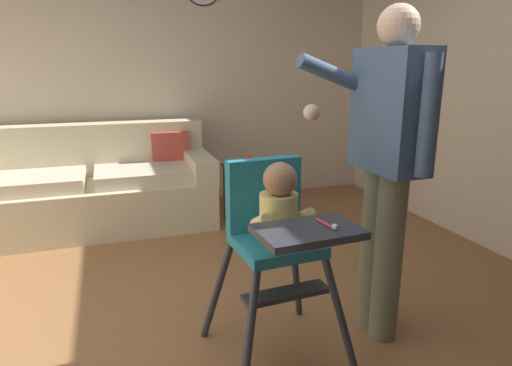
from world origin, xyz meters
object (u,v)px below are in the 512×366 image
Objects in this scene: high_chair at (276,224)px; sippy_cup at (248,160)px; couch at (92,189)px; adult_standing at (387,160)px; side_table at (249,182)px.

sippy_cup is at bearing 162.81° from high_chair.
couch is 2.66m from adult_standing.
sippy_cup is at bearing 180.00° from side_table.
adult_standing is 1.83m from sippy_cup.
sippy_cup is at bearing 73.64° from couch.
couch is at bearing 163.64° from sippy_cup.
high_chair is 1.89m from side_table.
adult_standing is at bearing -85.62° from sippy_cup.
sippy_cup is (0.44, 1.81, -0.10)m from high_chair.
adult_standing is 16.30× the size of sippy_cup.
couch is 1.25× the size of adult_standing.
sippy_cup reaches higher than side_table.
couch reaches higher than sippy_cup.
adult_standing reaches higher than couch.
high_chair is at bearing -0.19° from adult_standing.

